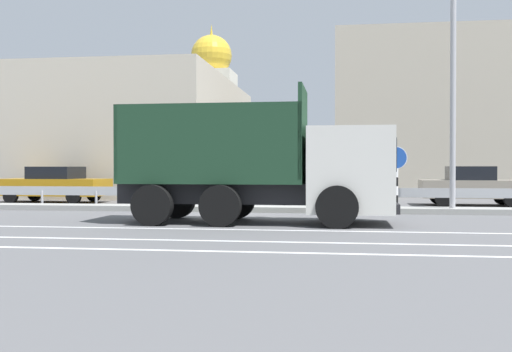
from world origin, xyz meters
The scene contains 16 objects.
ground_plane centered at (0.00, 0.00, 0.00)m, with size 320.00×320.00×0.00m, color #565659.
lane_strip_0 centered at (1.28, -4.09, 0.00)m, with size 52.59×0.16×0.01m, color silver.
lane_strip_1 centered at (1.28, -6.27, 0.00)m, with size 52.59×0.16×0.01m, color silver.
lane_strip_2 centered at (1.28, -7.73, 0.00)m, with size 52.59×0.16×0.01m, color silver.
median_island centered at (0.00, 1.70, 0.09)m, with size 28.92×1.10×0.18m, color gray.
median_guardrail centered at (0.00, 2.57, 0.57)m, with size 52.59×0.09×0.78m.
dump_truck centered at (2.22, -2.29, 1.30)m, with size 7.26×2.65×3.56m.
median_road_sign centered at (5.31, 1.70, 1.14)m, with size 0.74×0.16×2.15m.
street_lamp_1 centered at (7.06, 1.39, 4.94)m, with size 0.70×2.24×8.90m.
parked_car_2 centered at (-8.36, 5.63, 0.76)m, with size 4.61×2.15×1.50m.
parked_car_3 centered at (-2.45, 6.29, 0.71)m, with size 4.49×2.22×1.37m.
parked_car_4 centered at (2.73, 5.96, 0.68)m, with size 4.14×2.16×1.34m.
parked_car_5 centered at (8.60, 5.99, 0.76)m, with size 4.01×1.92×1.51m.
background_building_0 centered at (-10.51, 15.25, 3.19)m, with size 15.78×15.99×6.38m, color beige.
background_building_1 centered at (8.97, 15.67, 4.21)m, with size 11.37×8.21×8.42m, color #B7AD99.
church_tower centered at (-6.57, 28.53, 5.83)m, with size 3.60×3.60×12.82m.
Camera 1 is at (3.53, -18.00, 1.48)m, focal length 42.00 mm.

